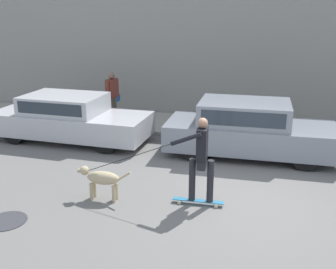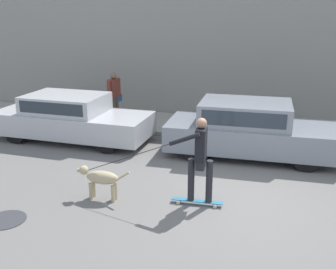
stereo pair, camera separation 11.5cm
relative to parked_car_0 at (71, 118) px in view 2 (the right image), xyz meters
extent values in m
plane|color=slate|center=(4.87, -2.68, -0.63)|extent=(36.00, 36.00, 0.00)
cube|color=gray|center=(4.87, 3.46, 1.83)|extent=(32.00, 0.30, 4.93)
cube|color=#A39E93|center=(4.87, 2.13, -0.57)|extent=(30.00, 2.32, 0.12)
cylinder|color=black|center=(1.45, 0.69, -0.31)|extent=(0.65, 0.22, 0.64)
cylinder|color=black|center=(1.40, -0.78, -0.31)|extent=(0.65, 0.22, 0.64)
cylinder|color=black|center=(-1.31, 0.78, -0.31)|extent=(0.65, 0.22, 0.64)
cylinder|color=black|center=(-1.36, -0.69, -0.31)|extent=(0.65, 0.22, 0.64)
cube|color=#BCBCC1|center=(0.04, 0.00, -0.13)|extent=(4.52, 1.87, 0.62)
cube|color=#BCBCC1|center=(-0.13, 0.01, 0.43)|extent=(2.22, 1.61, 0.50)
cube|color=#28333D|center=(-0.16, -0.77, 0.45)|extent=(1.91, 0.08, 0.32)
cylinder|color=black|center=(6.33, 0.76, -0.31)|extent=(0.65, 0.21, 0.65)
cylinder|color=black|center=(6.35, -0.73, -0.31)|extent=(0.65, 0.21, 0.65)
cylinder|color=black|center=(3.72, 0.73, -0.31)|extent=(0.65, 0.21, 0.65)
cylinder|color=black|center=(3.74, -0.76, -0.31)|extent=(0.65, 0.21, 0.65)
cube|color=gray|center=(5.04, 0.00, -0.11)|extent=(4.25, 1.79, 0.65)
cube|color=gray|center=(4.87, 0.00, 0.49)|extent=(2.24, 1.59, 0.56)
cube|color=#28333D|center=(4.88, -0.79, 0.52)|extent=(1.96, 0.04, 0.36)
cylinder|color=tan|center=(2.18, -3.34, -0.46)|extent=(0.07, 0.07, 0.35)
cylinder|color=tan|center=(2.18, -3.19, -0.46)|extent=(0.07, 0.07, 0.35)
cylinder|color=tan|center=(2.64, -3.32, -0.46)|extent=(0.07, 0.07, 0.35)
cylinder|color=tan|center=(2.63, -3.18, -0.46)|extent=(0.07, 0.07, 0.35)
ellipsoid|color=tan|center=(2.41, -3.26, -0.17)|extent=(0.66, 0.28, 0.26)
sphere|color=tan|center=(2.02, -3.27, -0.05)|extent=(0.18, 0.18, 0.18)
cylinder|color=tan|center=(1.94, -3.27, -0.07)|extent=(0.10, 0.09, 0.08)
cylinder|color=tan|center=(2.84, -3.25, -0.09)|extent=(0.27, 0.05, 0.20)
cylinder|color=beige|center=(3.89, -3.10, -0.60)|extent=(0.07, 0.03, 0.07)
cylinder|color=beige|center=(3.88, -2.95, -0.60)|extent=(0.07, 0.03, 0.07)
cylinder|color=beige|center=(4.59, -3.07, -0.60)|extent=(0.07, 0.03, 0.07)
cylinder|color=beige|center=(4.59, -2.92, -0.60)|extent=(0.07, 0.03, 0.07)
cube|color=teal|center=(4.24, -3.01, -0.55)|extent=(0.99, 0.15, 0.02)
cylinder|color=#232328|center=(4.12, -3.01, -0.13)|extent=(0.13, 0.13, 0.84)
cylinder|color=#232328|center=(4.46, -3.00, -0.13)|extent=(0.13, 0.13, 0.84)
cube|color=#232328|center=(4.29, -3.01, 0.21)|extent=(0.16, 0.29, 0.17)
cube|color=black|center=(4.29, -3.01, 0.60)|extent=(0.19, 0.37, 0.61)
sphere|color=#997056|center=(4.29, -3.01, 1.00)|extent=(0.19, 0.19, 0.19)
cylinder|color=black|center=(4.28, -2.79, 0.56)|extent=(0.08, 0.08, 0.58)
cylinder|color=black|center=(4.03, -3.23, 0.74)|extent=(0.57, 0.09, 0.29)
cylinder|color=black|center=(2.89, -3.25, 0.28)|extent=(1.74, 0.04, 0.72)
cylinder|color=brown|center=(0.62, 1.85, -0.12)|extent=(0.16, 0.16, 0.80)
cylinder|color=brown|center=(0.59, 1.68, -0.12)|extent=(0.16, 0.16, 0.80)
cube|color=brown|center=(0.60, 1.77, 0.57)|extent=(0.29, 0.48, 0.58)
cylinder|color=brown|center=(0.65, 2.04, 0.59)|extent=(0.10, 0.10, 0.55)
cylinder|color=brown|center=(0.56, 1.49, 0.59)|extent=(0.10, 0.10, 0.55)
sphere|color=brown|center=(0.60, 1.77, 0.97)|extent=(0.21, 0.21, 0.21)
cube|color=#1E569E|center=(0.65, 2.04, 0.20)|extent=(0.14, 0.27, 0.22)
cylinder|color=#38383D|center=(1.06, -4.47, -0.63)|extent=(0.71, 0.71, 0.01)
camera|label=1|loc=(5.34, -9.75, 2.93)|focal=42.00mm
camera|label=2|loc=(5.45, -9.72, 2.93)|focal=42.00mm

